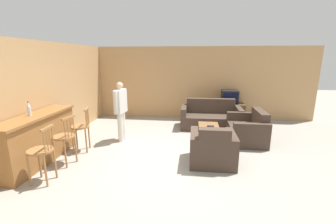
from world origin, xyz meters
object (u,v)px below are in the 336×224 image
object	(u,v)px
tv	(230,97)
bar_chair_far	(81,129)
armchair_near	(212,149)
book_on_table	(211,126)
couch_far	(211,118)
bar_chair_near	(41,154)
tv_unit	(229,112)
bottle	(29,109)
loveseat_right	(248,130)
bar_chair_mid	(64,139)
person_by_window	(121,108)
coffee_table	(209,129)

from	to	relation	value
tv	bar_chair_far	bearing A→B (deg)	-141.75
armchair_near	tv	xyz separation A→B (m)	(0.82, 3.40, 0.56)
book_on_table	couch_far	bearing A→B (deg)	85.82
bar_chair_near	couch_far	bearing A→B (deg)	48.97
bar_chair_near	tv_unit	world-z (taller)	bar_chair_near
bottle	loveseat_right	bearing A→B (deg)	21.58
bar_chair_far	tv	world-z (taller)	tv
couch_far	bottle	xyz separation A→B (m)	(-3.88, -3.03, 0.88)
bar_chair_near	armchair_near	distance (m)	3.29
bar_chair_near	bar_chair_far	distance (m)	1.43
bar_chair_far	book_on_table	world-z (taller)	bar_chair_far
couch_far	tv	world-z (taller)	tv
bottle	couch_far	bearing A→B (deg)	37.96
bar_chair_mid	person_by_window	size ratio (longest dim) A/B	0.66
coffee_table	tv	distance (m)	2.29
bar_chair_mid	tv	size ratio (longest dim) A/B	1.88
person_by_window	bar_chair_far	bearing A→B (deg)	-133.30
coffee_table	tv_unit	size ratio (longest dim) A/B	0.91
couch_far	person_by_window	size ratio (longest dim) A/B	1.19
coffee_table	bar_chair_far	bearing A→B (deg)	-161.98
bar_chair_far	loveseat_right	xyz separation A→B (m)	(4.14, 1.14, -0.25)
bar_chair_near	bottle	size ratio (longest dim) A/B	3.61
bottle	person_by_window	bearing A→B (deg)	47.78
bar_chair_near	bar_chair_mid	size ratio (longest dim) A/B	1.00
loveseat_right	coffee_table	world-z (taller)	loveseat_right
couch_far	book_on_table	distance (m)	1.27
bar_chair_mid	loveseat_right	size ratio (longest dim) A/B	0.81
book_on_table	loveseat_right	bearing A→B (deg)	7.43
coffee_table	bottle	xyz separation A→B (m)	(-3.75, -1.76, 0.84)
tv_unit	book_on_table	distance (m)	2.21
bar_chair_near	bar_chair_mid	xyz separation A→B (m)	(-0.00, 0.72, 0.00)
couch_far	tv_unit	bearing A→B (deg)	49.91
armchair_near	bar_chair_far	bearing A→B (deg)	174.07
loveseat_right	bottle	xyz separation A→B (m)	(-4.80, -1.90, 0.88)
tv	person_by_window	bearing A→B (deg)	-144.08
couch_far	armchair_near	bearing A→B (deg)	-93.00
bar_chair_mid	bar_chair_near	bearing A→B (deg)	-89.97
armchair_near	person_by_window	size ratio (longest dim) A/B	0.59
couch_far	loveseat_right	world-z (taller)	couch_far
couch_far	tv_unit	size ratio (longest dim) A/B	1.83
bottle	book_on_table	size ratio (longest dim) A/B	1.47
bar_chair_mid	armchair_near	bearing A→B (deg)	7.22
bar_chair_near	bar_chair_far	xyz separation A→B (m)	(-0.00, 1.43, 0.00)
bar_chair_near	loveseat_right	world-z (taller)	bar_chair_near
bar_chair_far	book_on_table	distance (m)	3.29
armchair_near	tv_unit	world-z (taller)	armchair_near
person_by_window	tv_unit	bearing A→B (deg)	35.95
coffee_table	tv_unit	bearing A→B (deg)	68.51
tv_unit	tv	bearing A→B (deg)	-90.00
bar_chair_mid	bar_chair_far	size ratio (longest dim) A/B	1.00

